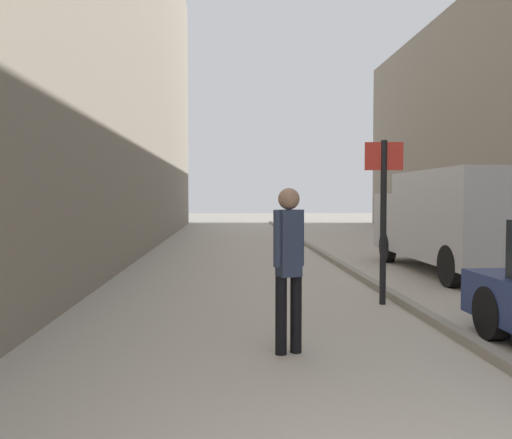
# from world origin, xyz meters

# --- Properties ---
(ground_plane) EXTENTS (80.00, 80.00, 0.00)m
(ground_plane) POSITION_xyz_m (0.00, 12.00, 0.00)
(ground_plane) COLOR #A8A093
(kerb_strip) EXTENTS (0.16, 40.00, 0.12)m
(kerb_strip) POSITION_xyz_m (1.58, 12.00, 0.06)
(kerb_strip) COLOR gray
(kerb_strip) RESTS_ON ground_plane
(pedestrian_main_foreground) EXTENTS (0.34, 0.27, 1.81)m
(pedestrian_main_foreground) POSITION_xyz_m (-0.53, 3.88, 1.04)
(pedestrian_main_foreground) COLOR black
(pedestrian_main_foreground) RESTS_ON ground_plane
(delivery_van) EXTENTS (1.98, 5.47, 2.27)m
(delivery_van) POSITION_xyz_m (3.87, 9.83, 1.23)
(delivery_van) COLOR #B7B7BC
(delivery_van) RESTS_ON ground_plane
(street_sign_post) EXTENTS (0.60, 0.10, 2.60)m
(street_sign_post) POSITION_xyz_m (1.27, 6.44, 1.55)
(street_sign_post) COLOR black
(street_sign_post) RESTS_ON ground_plane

